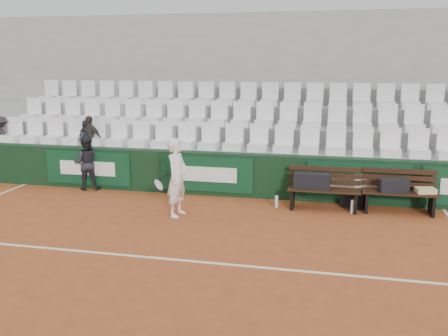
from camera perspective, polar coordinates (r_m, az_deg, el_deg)
ground at (r=8.17m, az=-7.59°, el=-10.19°), size 80.00×80.00×0.00m
court_baseline at (r=8.17m, az=-7.59°, el=-10.16°), size 18.00×0.06×0.01m
back_barrier at (r=11.66m, az=-0.56°, el=-0.68°), size 18.00×0.34×1.00m
grandstand_tier_front at (r=12.28m, az=-0.19°, el=-0.03°), size 18.00×0.95×1.00m
grandstand_tier_mid at (r=13.14m, az=0.74°, el=1.79°), size 18.00×0.95×1.45m
grandstand_tier_back at (r=14.02m, az=1.55°, el=3.37°), size 18.00×0.95×1.90m
grandstand_rear_wall at (r=14.50m, az=2.07°, el=8.63°), size 18.00×0.30×4.40m
seat_row_front at (r=11.96m, az=-0.38°, el=3.62°), size 11.90×0.44×0.63m
seat_row_mid at (r=12.83m, az=0.59°, el=6.22°), size 11.90×0.44×0.63m
seat_row_back at (r=13.71m, az=1.44°, el=8.49°), size 11.90×0.44×0.63m
bench_left at (r=10.78m, az=11.31°, el=-3.50°), size 1.50×0.56×0.45m
bench_right at (r=10.97m, az=19.32°, el=-3.69°), size 1.50×0.56×0.45m
sports_bag_left at (r=10.71m, az=10.02°, el=-1.42°), size 0.76×0.34×0.32m
sports_bag_right at (r=10.82m, az=18.80°, el=-1.90°), size 0.62×0.39×0.27m
towel at (r=10.98m, az=22.03°, el=-2.39°), size 0.43×0.35×0.11m
sports_bag_ground at (r=11.13m, az=14.60°, el=-3.58°), size 0.55×0.43×0.30m
water_bottle_near at (r=10.80m, az=6.02°, el=-3.83°), size 0.07×0.07×0.26m
water_bottle_far at (r=10.67m, az=14.47°, el=-4.30°), size 0.08×0.08×0.28m
tennis_player at (r=10.07m, az=-5.40°, el=-1.07°), size 0.73×0.64×1.60m
ball_kid at (r=12.56m, az=-15.43°, el=0.56°), size 0.76×0.66×1.33m
spectator_a at (r=14.57m, az=-24.20°, el=5.03°), size 0.80×0.59×1.10m
spectator_b at (r=13.19m, az=-15.17°, el=5.19°), size 0.72×0.36×1.18m
spectator_c at (r=13.25m, az=-15.60°, el=4.94°), size 0.63×0.58×1.06m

